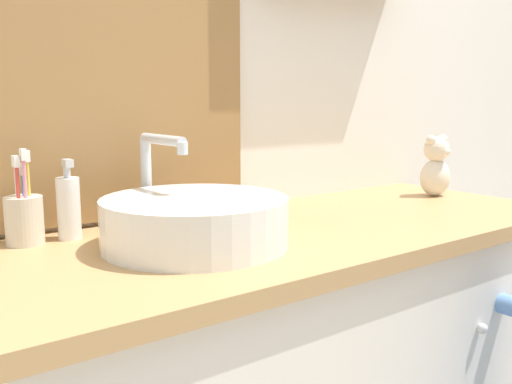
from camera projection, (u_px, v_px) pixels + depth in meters
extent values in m
cube|color=silver|center=(211.00, 31.00, 1.43)|extent=(3.20, 0.06, 2.50)
cube|color=tan|center=(291.00, 235.00, 1.26)|extent=(1.47, 0.57, 0.03)
sphere|color=silver|center=(483.00, 329.00, 1.27)|extent=(0.02, 0.02, 0.02)
cylinder|color=white|center=(195.00, 222.00, 1.10)|extent=(0.36, 0.36, 0.10)
cylinder|color=silver|center=(195.00, 200.00, 1.09)|extent=(0.30, 0.30, 0.01)
cylinder|color=silver|center=(146.00, 183.00, 1.25)|extent=(0.02, 0.02, 0.20)
cylinder|color=silver|center=(163.00, 140.00, 1.17)|extent=(0.02, 0.16, 0.02)
cylinder|color=silver|center=(182.00, 148.00, 1.11)|extent=(0.02, 0.02, 0.02)
sphere|color=white|center=(186.00, 207.00, 1.32)|extent=(0.05, 0.05, 0.05)
cylinder|color=beige|center=(24.00, 220.00, 1.11)|extent=(0.07, 0.07, 0.09)
cylinder|color=#E5CC4C|center=(29.00, 194.00, 1.11)|extent=(0.01, 0.01, 0.17)
cube|color=white|center=(26.00, 156.00, 1.10)|extent=(0.01, 0.02, 0.02)
cylinder|color=#3884DB|center=(25.00, 201.00, 1.11)|extent=(0.01, 0.01, 0.14)
cube|color=white|center=(23.00, 169.00, 1.10)|extent=(0.01, 0.02, 0.02)
cylinder|color=white|center=(18.00, 198.00, 1.10)|extent=(0.01, 0.01, 0.16)
cube|color=white|center=(15.00, 161.00, 1.09)|extent=(0.01, 0.02, 0.02)
cylinder|color=#D6423D|center=(19.00, 199.00, 1.09)|extent=(0.01, 0.01, 0.16)
cube|color=white|center=(16.00, 161.00, 1.07)|extent=(0.01, 0.02, 0.02)
cylinder|color=pink|center=(26.00, 195.00, 1.09)|extent=(0.01, 0.01, 0.18)
cube|color=white|center=(23.00, 155.00, 1.07)|extent=(0.01, 0.02, 0.02)
cylinder|color=white|center=(69.00, 208.00, 1.15)|extent=(0.05, 0.05, 0.13)
cylinder|color=silver|center=(67.00, 172.00, 1.14)|extent=(0.01, 0.01, 0.02)
cube|color=silver|center=(68.00, 163.00, 1.13)|extent=(0.02, 0.03, 0.02)
cylinder|color=#6693D1|center=(504.00, 304.00, 1.32)|extent=(0.07, 0.26, 0.05)
cylinder|color=#8E56B7|center=(454.00, 274.00, 1.41)|extent=(0.01, 0.05, 0.12)
ellipsoid|color=beige|center=(435.00, 178.00, 1.66)|extent=(0.10, 0.08, 0.11)
sphere|color=beige|center=(436.00, 149.00, 1.65)|extent=(0.07, 0.07, 0.07)
sphere|color=beige|center=(431.00, 140.00, 1.63)|extent=(0.03, 0.03, 0.03)
sphere|color=beige|center=(443.00, 139.00, 1.66)|extent=(0.03, 0.03, 0.03)
sphere|color=silver|center=(446.00, 152.00, 1.62)|extent=(0.03, 0.03, 0.03)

